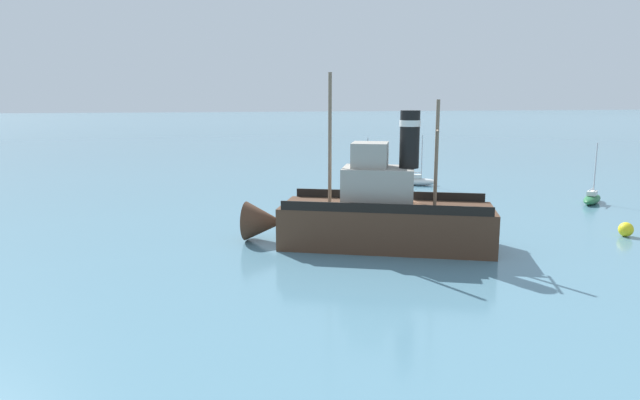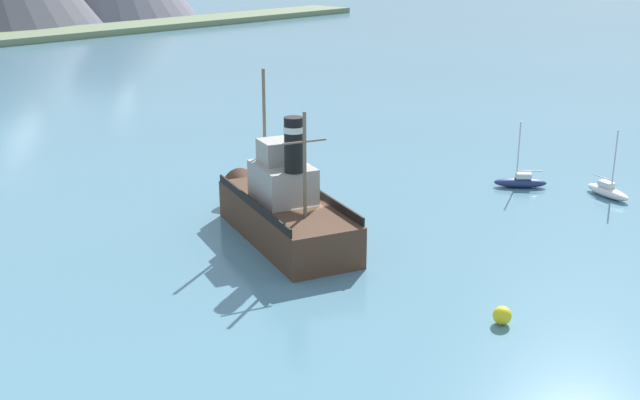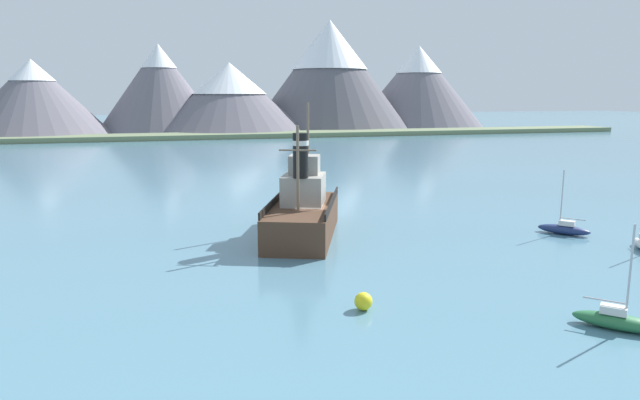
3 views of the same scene
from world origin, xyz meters
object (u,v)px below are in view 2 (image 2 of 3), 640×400
object	(u,v)px
old_tugboat	(282,208)
sailboat_white	(608,191)
mooring_buoy	(502,315)
sailboat_navy	(520,182)

from	to	relation	value
old_tugboat	sailboat_white	distance (m)	23.96
sailboat_white	mooring_buoy	bearing A→B (deg)	-168.10
old_tugboat	sailboat_white	bearing A→B (deg)	-27.83
old_tugboat	mooring_buoy	xyz separation A→B (m)	(-1.19, -15.87, -1.38)
old_tugboat	sailboat_navy	world-z (taller)	old_tugboat
old_tugboat	sailboat_navy	xyz separation A→B (m)	(19.00, -5.52, -1.40)
sailboat_white	sailboat_navy	size ratio (longest dim) A/B	1.00
sailboat_navy	mooring_buoy	size ratio (longest dim) A/B	5.47
sailboat_navy	mooring_buoy	xyz separation A→B (m)	(-20.19, -10.35, 0.02)
sailboat_white	mooring_buoy	distance (m)	22.83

